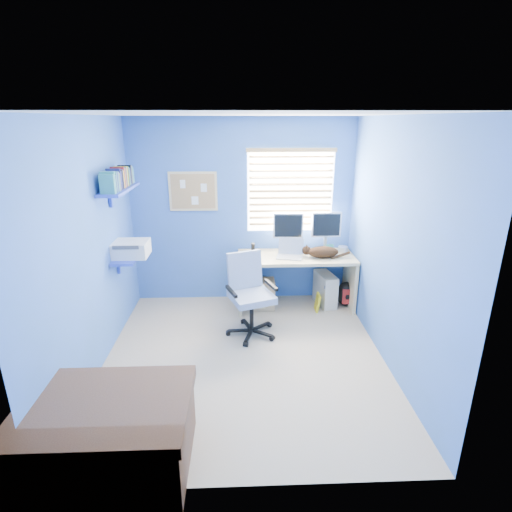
{
  "coord_description": "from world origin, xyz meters",
  "views": [
    {
      "loc": [
        -0.03,
        -3.74,
        2.46
      ],
      "look_at": [
        0.15,
        0.65,
        0.95
      ],
      "focal_mm": 28.0,
      "sensor_mm": 36.0,
      "label": 1
    }
  ],
  "objects_px": {
    "desk": "(295,281)",
    "laptop": "(290,249)",
    "tower_pc": "(325,289)",
    "office_chair": "(250,305)",
    "cat": "(323,252)"
  },
  "relations": [
    {
      "from": "cat",
      "to": "tower_pc",
      "type": "height_order",
      "value": "cat"
    },
    {
      "from": "tower_pc",
      "to": "office_chair",
      "type": "xyz_separation_m",
      "value": [
        -1.06,
        -0.74,
        0.14
      ]
    },
    {
      "from": "desk",
      "to": "laptop",
      "type": "height_order",
      "value": "laptop"
    },
    {
      "from": "laptop",
      "to": "tower_pc",
      "type": "relative_size",
      "value": 0.73
    },
    {
      "from": "laptop",
      "to": "tower_pc",
      "type": "distance_m",
      "value": 0.82
    },
    {
      "from": "cat",
      "to": "tower_pc",
      "type": "xyz_separation_m",
      "value": [
        0.09,
        0.13,
        -0.59
      ]
    },
    {
      "from": "laptop",
      "to": "tower_pc",
      "type": "xyz_separation_m",
      "value": [
        0.52,
        0.12,
        -0.62
      ]
    },
    {
      "from": "cat",
      "to": "office_chair",
      "type": "bearing_deg",
      "value": -136.56
    },
    {
      "from": "tower_pc",
      "to": "office_chair",
      "type": "distance_m",
      "value": 1.3
    },
    {
      "from": "tower_pc",
      "to": "office_chair",
      "type": "bearing_deg",
      "value": -156.9
    },
    {
      "from": "laptop",
      "to": "office_chair",
      "type": "bearing_deg",
      "value": -116.83
    },
    {
      "from": "desk",
      "to": "cat",
      "type": "bearing_deg",
      "value": -13.57
    },
    {
      "from": "laptop",
      "to": "tower_pc",
      "type": "bearing_deg",
      "value": 26.42
    },
    {
      "from": "laptop",
      "to": "cat",
      "type": "relative_size",
      "value": 0.81
    },
    {
      "from": "laptop",
      "to": "office_chair",
      "type": "distance_m",
      "value": 0.96
    }
  ]
}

